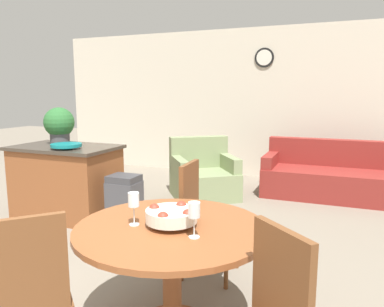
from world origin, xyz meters
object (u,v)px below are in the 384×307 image
at_px(dining_chair_far_side, 202,214).
at_px(trash_bin, 125,203).
at_px(dining_table, 172,251).
at_px(fruit_bowl, 171,215).
at_px(wine_glass_left, 134,201).
at_px(couch, 339,178).
at_px(teal_bowl, 66,145).
at_px(kitchen_island, 67,181).
at_px(potted_plant, 59,124).
at_px(armchair, 203,177).
at_px(wine_glass_right, 194,211).
at_px(dining_chair_near_left, 29,292).

bearing_deg(dining_chair_far_side, trash_bin, -121.00).
height_order(dining_table, fruit_bowl, fruit_bowl).
height_order(wine_glass_left, couch, wine_glass_left).
height_order(dining_chair_far_side, teal_bowl, dining_chair_far_side).
height_order(kitchen_island, potted_plant, potted_plant).
xyz_separation_m(dining_chair_far_side, fruit_bowl, (0.12, -0.84, 0.27)).
relative_size(potted_plant, couch, 0.21).
distance_m(teal_bowl, couch, 3.89).
height_order(teal_bowl, potted_plant, potted_plant).
bearing_deg(dining_table, armchair, 107.02).
height_order(dining_table, armchair, armchair).
height_order(dining_table, trash_bin, dining_table).
distance_m(trash_bin, armchair, 1.66).
distance_m(fruit_bowl, kitchen_island, 2.78).
xyz_separation_m(trash_bin, armchair, (0.35, 1.62, -0.02)).
height_order(wine_glass_left, wine_glass_right, same).
xyz_separation_m(dining_chair_near_left, fruit_bowl, (0.51, 0.67, 0.27)).
relative_size(teal_bowl, potted_plant, 0.76).
distance_m(dining_chair_far_side, trash_bin, 1.36).
distance_m(wine_glass_right, trash_bin, 2.27).
distance_m(wine_glass_left, trash_bin, 1.97).
height_order(trash_bin, couch, couch).
bearing_deg(dining_table, potted_plant, 144.07).
height_order(dining_table, kitchen_island, kitchen_island).
distance_m(dining_chair_far_side, couch, 3.19).
relative_size(wine_glass_right, kitchen_island, 0.16).
relative_size(wine_glass_left, potted_plant, 0.45).
bearing_deg(armchair, kitchen_island, -167.64).
relative_size(dining_chair_far_side, teal_bowl, 2.71).
distance_m(fruit_bowl, trash_bin, 2.02).
xyz_separation_m(dining_table, wine_glass_right, (0.20, -0.12, 0.32)).
relative_size(teal_bowl, trash_bin, 0.56).
distance_m(dining_chair_near_left, kitchen_island, 2.87).
bearing_deg(wine_glass_right, dining_table, 148.79).
height_order(teal_bowl, armchair, teal_bowl).
xyz_separation_m(dining_table, dining_chair_far_side, (-0.12, 0.84, -0.04)).
distance_m(dining_chair_near_left, potted_plant, 3.15).
relative_size(kitchen_island, potted_plant, 2.75).
bearing_deg(kitchen_island, fruit_bowl, -35.92).
xyz_separation_m(dining_chair_near_left, armchair, (-0.44, 3.77, -0.23)).
xyz_separation_m(potted_plant, armchair, (1.47, 1.35, -0.85)).
distance_m(wine_glass_left, wine_glass_right, 0.43).
bearing_deg(fruit_bowl, dining_table, 128.84).
xyz_separation_m(dining_table, potted_plant, (-2.42, 1.76, 0.58)).
relative_size(wine_glass_left, wine_glass_right, 1.00).
height_order(dining_chair_near_left, teal_bowl, dining_chair_near_left).
height_order(wine_glass_right, potted_plant, potted_plant).
xyz_separation_m(dining_chair_near_left, couch, (1.45, 4.51, -0.24)).
bearing_deg(trash_bin, wine_glass_right, -46.86).
bearing_deg(dining_chair_near_left, fruit_bowl, 5.31).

